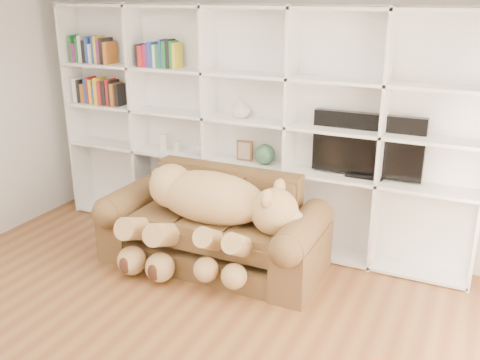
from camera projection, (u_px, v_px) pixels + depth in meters
The scene contains 12 objects.
wall_back at pixel (257, 111), 5.45m from camera, with size 5.00×0.02×2.70m, color silver.
bookshelf at pixel (230, 116), 5.44m from camera, with size 4.43×0.35×2.40m.
sofa at pixel (214, 231), 5.13m from camera, with size 2.11×0.91×0.89m.
teddy_bear at pixel (207, 210), 4.87m from camera, with size 1.63×0.88×0.94m.
throw_pillow at pixel (180, 191), 5.35m from camera, with size 0.35×0.11×0.35m, color maroon.
tv at pixel (367, 146), 4.91m from camera, with size 1.02×0.18×0.60m.
picture_frame at pixel (245, 150), 5.42m from camera, with size 0.17×0.03×0.21m, color brown.
green_vase at pixel (265, 154), 5.34m from camera, with size 0.21×0.21×0.21m, color #2D573B.
figurine_tall at pixel (163, 142), 5.83m from camera, with size 0.09×0.09×0.18m, color silver.
figurine_short at pixel (177, 147), 5.77m from camera, with size 0.07×0.07×0.12m, color silver.
snow_globe at pixel (199, 150), 5.65m from camera, with size 0.10×0.10×0.10m, color white.
shelf_vase at pixel (240, 108), 5.30m from camera, with size 0.20×0.20×0.21m, color beige.
Camera 1 is at (2.14, -2.43, 2.50)m, focal length 40.00 mm.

